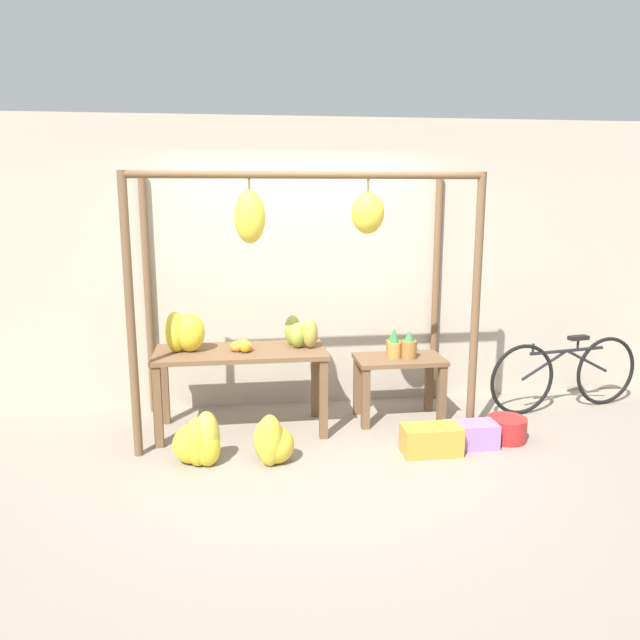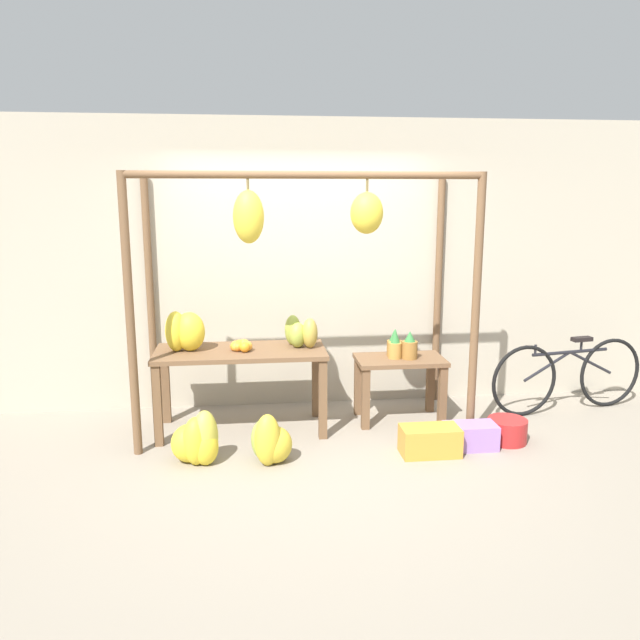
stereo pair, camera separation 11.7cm
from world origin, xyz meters
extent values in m
plane|color=gray|center=(0.00, 0.00, 0.00)|extent=(20.00, 20.00, 0.00)
cube|color=#B2A893|center=(0.00, 1.43, 1.40)|extent=(8.00, 0.08, 2.80)
cylinder|color=brown|center=(-1.41, 0.28, 1.13)|extent=(0.07, 0.07, 2.27)
cylinder|color=brown|center=(1.41, 0.28, 1.13)|extent=(0.07, 0.07, 2.27)
cylinder|color=brown|center=(-1.41, 1.34, 1.13)|extent=(0.07, 0.07, 2.27)
cylinder|color=brown|center=(1.41, 1.34, 1.13)|extent=(0.07, 0.07, 2.27)
cylinder|color=brown|center=(0.00, 0.28, 2.24)|extent=(2.81, 0.06, 0.06)
cylinder|color=brown|center=(-0.46, 0.28, 2.16)|extent=(0.02, 0.02, 0.08)
ellipsoid|color=gold|center=(-0.46, 0.28, 1.92)|extent=(0.24, 0.22, 0.41)
cylinder|color=brown|center=(0.47, 0.28, 2.16)|extent=(0.02, 0.02, 0.10)
ellipsoid|color=gold|center=(0.47, 0.28, 1.94)|extent=(0.26, 0.24, 0.33)
cube|color=brown|center=(-0.56, 0.71, 0.72)|extent=(1.49, 0.65, 0.04)
cube|color=brown|center=(-1.26, 0.43, 0.35)|extent=(0.07, 0.07, 0.70)
cube|color=brown|center=(0.14, 0.43, 0.35)|extent=(0.07, 0.07, 0.70)
cube|color=brown|center=(-1.26, 0.99, 0.35)|extent=(0.07, 0.07, 0.70)
cube|color=brown|center=(0.14, 0.99, 0.35)|extent=(0.07, 0.07, 0.70)
cube|color=brown|center=(0.90, 0.80, 0.58)|extent=(0.81, 0.48, 0.04)
cube|color=brown|center=(0.55, 0.61, 0.28)|extent=(0.07, 0.07, 0.56)
cube|color=brown|center=(1.26, 0.61, 0.28)|extent=(0.07, 0.07, 0.56)
cube|color=brown|center=(0.55, 0.99, 0.28)|extent=(0.07, 0.07, 0.56)
cube|color=brown|center=(1.26, 0.99, 0.28)|extent=(0.07, 0.07, 0.56)
ellipsoid|color=yellow|center=(-0.99, 0.73, 0.92)|extent=(0.33, 0.31, 0.34)
ellipsoid|color=yellow|center=(-1.11, 0.72, 0.92)|extent=(0.23, 0.24, 0.35)
sphere|color=orange|center=(-0.60, 0.70, 0.79)|extent=(0.09, 0.09, 0.09)
sphere|color=orange|center=(-0.58, 0.65, 0.78)|extent=(0.08, 0.08, 0.08)
sphere|color=orange|center=(-0.61, 0.67, 0.78)|extent=(0.08, 0.08, 0.08)
sphere|color=orange|center=(-0.50, 0.66, 0.79)|extent=(0.09, 0.09, 0.09)
sphere|color=orange|center=(-0.57, 0.69, 0.78)|extent=(0.08, 0.08, 0.08)
sphere|color=orange|center=(-0.59, 0.70, 0.79)|extent=(0.09, 0.09, 0.09)
sphere|color=orange|center=(-0.52, 0.62, 0.79)|extent=(0.09, 0.09, 0.09)
sphere|color=orange|center=(-0.60, 0.66, 0.78)|extent=(0.08, 0.08, 0.08)
sphere|color=orange|center=(-0.53, 0.71, 0.79)|extent=(0.10, 0.10, 0.10)
sphere|color=orange|center=(-0.56, 0.71, 0.79)|extent=(0.09, 0.09, 0.09)
cylinder|color=olive|center=(0.86, 0.88, 0.67)|extent=(0.14, 0.14, 0.14)
cone|color=#337538|center=(0.86, 0.88, 0.80)|extent=(0.10, 0.10, 0.11)
cylinder|color=olive|center=(0.98, 0.76, 0.68)|extent=(0.15, 0.15, 0.16)
cone|color=#337538|center=(0.98, 0.76, 0.81)|extent=(0.10, 0.10, 0.09)
cylinder|color=#B27F38|center=(0.85, 0.79, 0.68)|extent=(0.12, 0.12, 0.15)
cone|color=#337538|center=(0.85, 0.79, 0.82)|extent=(0.09, 0.09, 0.13)
ellipsoid|color=gold|center=(-0.84, 0.03, 0.22)|extent=(0.27, 0.28, 0.43)
ellipsoid|color=gold|center=(-0.85, 0.07, 0.19)|extent=(0.26, 0.25, 0.39)
ellipsoid|color=yellow|center=(-0.97, 0.08, 0.15)|extent=(0.37, 0.35, 0.31)
ellipsoid|color=yellow|center=(-0.91, 0.01, 0.20)|extent=(0.25, 0.26, 0.39)
ellipsoid|color=yellow|center=(-0.84, 0.00, 0.15)|extent=(0.27, 0.26, 0.29)
ellipsoid|color=gold|center=(-0.29, -0.02, 0.15)|extent=(0.36, 0.35, 0.29)
ellipsoid|color=#9EB247|center=(-0.38, 0.03, 0.17)|extent=(0.30, 0.29, 0.34)
ellipsoid|color=gold|center=(-0.36, -0.07, 0.21)|extent=(0.27, 0.25, 0.42)
cube|color=orange|center=(0.96, -0.01, 0.12)|extent=(0.48, 0.26, 0.23)
cylinder|color=#AD2323|center=(1.70, 0.17, 0.10)|extent=(0.34, 0.34, 0.20)
torus|color=black|center=(3.07, 0.93, 0.35)|extent=(0.69, 0.15, 0.70)
torus|color=black|center=(2.10, 0.76, 0.35)|extent=(0.69, 0.15, 0.70)
cylinder|color=black|center=(2.59, 0.84, 0.59)|extent=(0.82, 0.17, 0.03)
cylinder|color=black|center=(2.83, 0.89, 0.47)|extent=(0.50, 0.11, 0.27)
cylinder|color=black|center=(2.34, 0.80, 0.47)|extent=(0.50, 0.11, 0.27)
cylinder|color=black|center=(2.71, 0.86, 0.64)|extent=(0.02, 0.02, 0.10)
cube|color=black|center=(2.71, 0.86, 0.71)|extent=(0.21, 0.11, 0.04)
cylinder|color=black|center=(2.20, 0.78, 0.64)|extent=(0.02, 0.02, 0.10)
ellipsoid|color=#93A33D|center=(-0.05, 0.73, 0.86)|extent=(0.21, 0.22, 0.23)
ellipsoid|color=#93A33D|center=(-0.09, 0.83, 0.88)|extent=(0.18, 0.17, 0.28)
ellipsoid|color=#B2993D|center=(0.05, 0.71, 0.88)|extent=(0.16, 0.18, 0.27)
cube|color=#9970B7|center=(1.34, 0.08, 0.11)|extent=(0.43, 0.24, 0.21)
camera|label=1|loc=(-0.59, -4.63, 2.11)|focal=35.00mm
camera|label=2|loc=(-0.48, -4.65, 2.11)|focal=35.00mm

